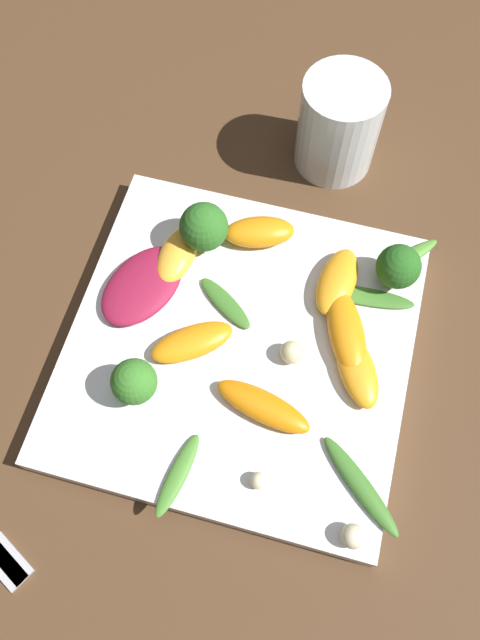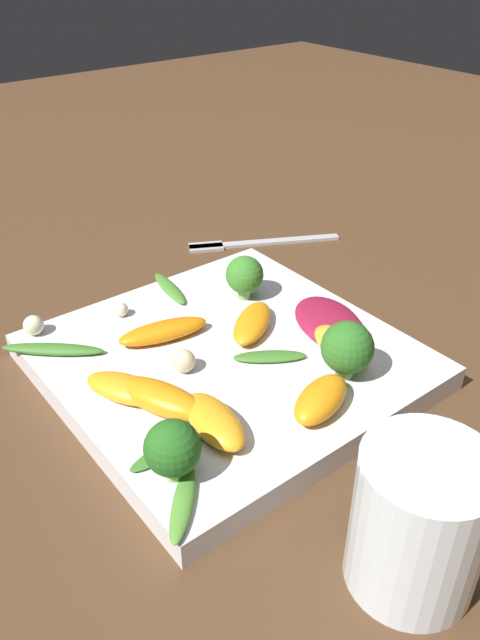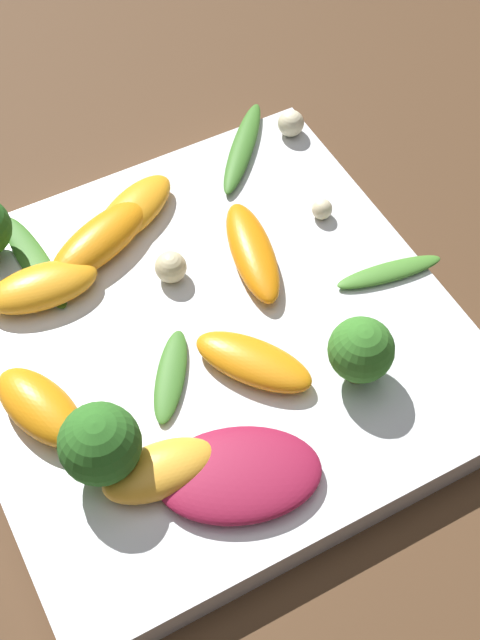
% 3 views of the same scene
% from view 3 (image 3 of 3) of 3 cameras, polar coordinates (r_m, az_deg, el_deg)
% --- Properties ---
extents(ground_plane, '(2.40, 2.40, 0.00)m').
position_cam_3_polar(ground_plane, '(0.52, -2.20, -1.96)').
color(ground_plane, '#4C331E').
extents(plate, '(0.27, 0.27, 0.02)m').
position_cam_3_polar(plate, '(0.51, -2.24, -1.30)').
color(plate, white).
rests_on(plate, ground_plane).
extents(radicchio_leaf_0, '(0.08, 0.10, 0.01)m').
position_cam_3_polar(radicchio_leaf_0, '(0.45, -0.08, -9.86)').
color(radicchio_leaf_0, maroon).
rests_on(radicchio_leaf_0, plate).
extents(orange_segment_0, '(0.04, 0.06, 0.02)m').
position_cam_3_polar(orange_segment_0, '(0.45, -5.15, -9.57)').
color(orange_segment_0, '#FCAD33').
rests_on(orange_segment_0, plate).
extents(orange_segment_1, '(0.07, 0.06, 0.02)m').
position_cam_3_polar(orange_segment_1, '(0.48, 0.86, -2.69)').
color(orange_segment_1, orange).
rests_on(orange_segment_1, plate).
extents(orange_segment_2, '(0.04, 0.07, 0.02)m').
position_cam_3_polar(orange_segment_2, '(0.52, -12.55, 2.09)').
color(orange_segment_2, orange).
rests_on(orange_segment_2, plate).
extents(orange_segment_3, '(0.07, 0.05, 0.02)m').
position_cam_3_polar(orange_segment_3, '(0.48, -12.68, -5.46)').
color(orange_segment_3, orange).
rests_on(orange_segment_3, plate).
extents(orange_segment_4, '(0.08, 0.04, 0.02)m').
position_cam_3_polar(orange_segment_4, '(0.53, 0.80, 4.38)').
color(orange_segment_4, orange).
rests_on(orange_segment_4, plate).
extents(orange_segment_5, '(0.06, 0.07, 0.02)m').
position_cam_3_polar(orange_segment_5, '(0.55, -6.93, 6.99)').
color(orange_segment_5, orange).
rests_on(orange_segment_5, plate).
extents(orange_segment_6, '(0.06, 0.08, 0.02)m').
position_cam_3_polar(orange_segment_6, '(0.54, -8.91, 5.11)').
color(orange_segment_6, orange).
rests_on(orange_segment_6, plate).
extents(broccoli_floret_1, '(0.04, 0.04, 0.04)m').
position_cam_3_polar(broccoli_floret_1, '(0.47, 7.75, -1.96)').
color(broccoli_floret_1, '#7A9E51').
rests_on(broccoli_floret_1, plate).
extents(broccoli_floret_2, '(0.04, 0.04, 0.05)m').
position_cam_3_polar(broccoli_floret_2, '(0.44, -8.95, -7.88)').
color(broccoli_floret_2, '#84AD5B').
rests_on(broccoli_floret_2, plate).
extents(arugula_sprig_0, '(0.02, 0.07, 0.01)m').
position_cam_3_polar(arugula_sprig_0, '(0.53, 9.54, 3.05)').
color(arugula_sprig_0, '#47842D').
rests_on(arugula_sprig_0, plate).
extents(arugula_sprig_1, '(0.06, 0.05, 0.01)m').
position_cam_3_polar(arugula_sprig_1, '(0.49, -4.45, -3.59)').
color(arugula_sprig_1, '#3D7528').
rests_on(arugula_sprig_1, plate).
extents(arugula_sprig_2, '(0.08, 0.02, 0.00)m').
position_cam_3_polar(arugula_sprig_2, '(0.55, -13.02, 3.69)').
color(arugula_sprig_2, '#3D7528').
rests_on(arugula_sprig_2, plate).
extents(arugula_sprig_4, '(0.07, 0.07, 0.01)m').
position_cam_3_polar(arugula_sprig_4, '(0.59, 0.17, 10.98)').
color(arugula_sprig_4, '#3D7528').
rests_on(arugula_sprig_4, plate).
extents(macadamia_nut_0, '(0.02, 0.02, 0.02)m').
position_cam_3_polar(macadamia_nut_0, '(0.60, 3.27, 12.46)').
color(macadamia_nut_0, beige).
rests_on(macadamia_nut_0, plate).
extents(macadamia_nut_1, '(0.02, 0.02, 0.02)m').
position_cam_3_polar(macadamia_nut_1, '(0.52, -4.62, 3.33)').
color(macadamia_nut_1, beige).
rests_on(macadamia_nut_1, plate).
extents(macadamia_nut_2, '(0.01, 0.01, 0.01)m').
position_cam_3_polar(macadamia_nut_2, '(0.55, 5.27, 7.09)').
color(macadamia_nut_2, beige).
rests_on(macadamia_nut_2, plate).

